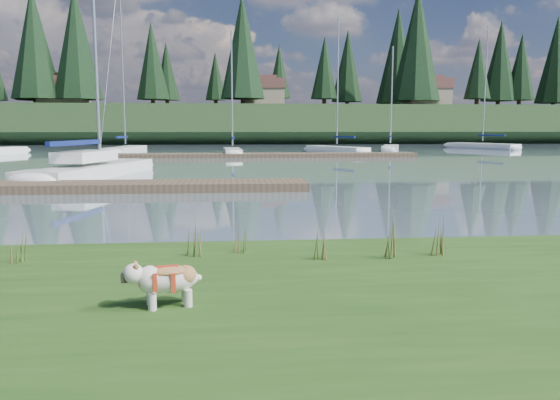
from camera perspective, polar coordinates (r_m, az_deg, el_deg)
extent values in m
plane|color=gray|center=(40.30, -7.02, 4.43)|extent=(200.00, 200.00, 0.00)
cube|color=#264816|center=(4.87, -21.84, -17.29)|extent=(60.00, 9.00, 0.35)
cube|color=#1C3117|center=(83.23, -6.07, 7.76)|extent=(200.00, 20.00, 5.00)
cylinder|color=silver|center=(5.72, -13.20, -10.30)|extent=(0.09, 0.09, 0.18)
cylinder|color=silver|center=(5.90, -13.36, -9.77)|extent=(0.09, 0.09, 0.18)
cylinder|color=silver|center=(5.76, -9.58, -10.08)|extent=(0.09, 0.09, 0.18)
cylinder|color=silver|center=(5.93, -9.84, -9.56)|extent=(0.09, 0.09, 0.18)
ellipsoid|color=silver|center=(5.77, -11.45, -8.13)|extent=(0.65, 0.42, 0.28)
ellipsoid|color=#A8703F|center=(5.75, -11.48, -7.27)|extent=(0.47, 0.37, 0.10)
ellipsoid|color=silver|center=(5.72, -15.09, -7.45)|extent=(0.25, 0.26, 0.21)
cube|color=black|center=(5.73, -15.99, -7.84)|extent=(0.08, 0.12, 0.08)
cube|color=white|center=(25.50, -19.05, 2.76)|extent=(4.07, 9.27, 0.70)
ellipsoid|color=white|center=(29.58, -15.06, 3.53)|extent=(2.48, 2.85, 0.70)
cylinder|color=silver|center=(26.73, -18.93, 19.00)|extent=(0.14, 0.14, 13.70)
cube|color=#0E1A54|center=(24.26, -20.62, 5.62)|extent=(1.13, 4.05, 0.20)
cube|color=white|center=(25.00, -19.66, 4.33)|extent=(2.15, 3.53, 0.45)
cube|color=#4C3D2C|center=(20.06, -20.55, 1.30)|extent=(16.00, 2.00, 0.30)
cube|color=#4C3D2C|center=(40.28, -4.17, 4.68)|extent=(26.00, 2.20, 0.30)
ellipsoid|color=white|center=(52.21, -25.51, 4.70)|extent=(2.14, 2.34, 0.70)
cube|color=white|center=(48.23, -15.82, 4.97)|extent=(2.44, 7.67, 0.70)
ellipsoid|color=white|center=(51.86, -14.65, 5.17)|extent=(1.84, 2.21, 0.70)
cylinder|color=silver|center=(48.41, -16.10, 12.64)|extent=(0.12, 0.12, 11.79)
cube|color=#0E1A54|center=(47.21, -16.22, 6.34)|extent=(0.49, 3.01, 0.20)
cube|color=white|center=(42.35, -4.97, 4.90)|extent=(1.48, 5.50, 0.70)
ellipsoid|color=white|center=(45.07, -5.13, 5.06)|extent=(1.25, 1.54, 0.70)
cylinder|color=silver|center=(42.40, -5.05, 11.49)|extent=(0.12, 0.12, 8.58)
cube|color=#0E1A54|center=(41.57, -4.94, 6.48)|extent=(0.30, 2.18, 0.20)
cube|color=white|center=(47.19, 5.96, 5.16)|extent=(4.62, 6.73, 0.70)
ellipsoid|color=white|center=(49.86, 3.45, 5.32)|extent=(2.20, 2.34, 0.70)
cylinder|color=silver|center=(47.31, 6.06, 12.22)|extent=(0.12, 0.12, 10.48)
cube|color=#0E1A54|center=(46.44, 6.71, 6.57)|extent=(1.47, 2.48, 0.20)
cube|color=white|center=(50.71, 11.45, 5.22)|extent=(3.02, 5.64, 0.70)
ellipsoid|color=white|center=(53.47, 11.60, 5.33)|extent=(1.64, 1.82, 0.70)
cylinder|color=silver|center=(50.76, 11.60, 10.69)|extent=(0.12, 0.12, 8.53)
cube|color=#0E1A54|center=(49.93, 11.44, 6.54)|extent=(0.92, 2.14, 0.20)
cube|color=white|center=(60.33, 20.39, 5.25)|extent=(5.11, 7.69, 0.70)
ellipsoid|color=white|center=(62.75, 17.57, 5.44)|extent=(2.47, 2.65, 0.70)
cylinder|color=silver|center=(60.45, 20.67, 11.28)|extent=(0.12, 0.12, 11.55)
cube|color=#0E1A54|center=(59.66, 21.25, 6.32)|extent=(1.59, 2.83, 0.20)
cone|color=#475B23|center=(7.94, -9.25, -3.57)|extent=(0.03, 0.03, 0.61)
cone|color=brown|center=(7.87, -8.48, -4.10)|extent=(0.03, 0.03, 0.49)
cone|color=#475B23|center=(7.96, -8.81, -3.31)|extent=(0.03, 0.03, 0.67)
cone|color=brown|center=(7.92, -8.24, -4.26)|extent=(0.03, 0.03, 0.43)
cone|color=#475B23|center=(7.86, -9.14, -3.90)|extent=(0.03, 0.03, 0.55)
cone|color=#475B23|center=(8.10, -4.70, -4.13)|extent=(0.03, 0.03, 0.38)
cone|color=brown|center=(8.04, -3.91, -4.48)|extent=(0.03, 0.03, 0.30)
cone|color=#475B23|center=(8.12, -4.28, -3.95)|extent=(0.03, 0.03, 0.41)
cone|color=brown|center=(8.08, -3.70, -4.55)|extent=(0.03, 0.03, 0.26)
cone|color=#475B23|center=(8.02, -4.55, -4.38)|extent=(0.03, 0.03, 0.34)
cone|color=#475B23|center=(7.84, 11.36, -3.58)|extent=(0.03, 0.03, 0.66)
cone|color=brown|center=(7.82, 12.26, -4.13)|extent=(0.03, 0.03, 0.53)
cone|color=#475B23|center=(7.88, 11.72, -3.29)|extent=(0.03, 0.03, 0.73)
cone|color=brown|center=(7.87, 12.38, -4.30)|extent=(0.03, 0.03, 0.46)
cone|color=#475B23|center=(7.77, 11.66, -3.93)|extent=(0.03, 0.03, 0.60)
cone|color=#475B23|center=(8.29, -26.11, -4.44)|extent=(0.03, 0.03, 0.42)
cone|color=brown|center=(8.20, -25.55, -4.84)|extent=(0.03, 0.03, 0.34)
cone|color=#475B23|center=(8.29, -25.66, -4.26)|extent=(0.03, 0.03, 0.47)
cone|color=brown|center=(8.23, -25.25, -4.93)|extent=(0.03, 0.03, 0.30)
cone|color=#475B23|center=(8.21, -26.17, -4.70)|extent=(0.03, 0.03, 0.38)
cone|color=#475B23|center=(7.61, 3.75, -4.59)|extent=(0.03, 0.03, 0.45)
cone|color=brown|center=(7.57, 4.66, -5.01)|extent=(0.03, 0.03, 0.36)
cone|color=#475B23|center=(7.65, 4.17, -4.36)|extent=(0.03, 0.03, 0.49)
cone|color=brown|center=(7.62, 4.83, -5.10)|extent=(0.03, 0.03, 0.31)
cone|color=#475B23|center=(7.54, 4.00, -4.88)|extent=(0.03, 0.03, 0.40)
cone|color=#475B23|center=(8.18, 15.74, -3.59)|extent=(0.03, 0.03, 0.57)
cone|color=brown|center=(8.17, 16.62, -4.05)|extent=(0.03, 0.03, 0.45)
cone|color=#475B23|center=(8.23, 16.06, -3.35)|extent=(0.03, 0.03, 0.62)
cone|color=brown|center=(8.22, 16.71, -4.18)|extent=(0.03, 0.03, 0.40)
cone|color=#475B23|center=(8.12, 16.06, -3.89)|extent=(0.03, 0.03, 0.51)
cube|color=#33281C|center=(8.98, -13.72, -6.22)|extent=(60.00, 0.50, 0.14)
cylinder|color=#382619|center=(82.63, -24.02, 9.52)|extent=(0.60, 0.60, 1.80)
cone|color=black|center=(83.32, -24.32, 14.77)|extent=(6.60, 6.60, 15.00)
cylinder|color=#382619|center=(83.09, -13.13, 9.95)|extent=(0.60, 0.60, 1.80)
cone|color=black|center=(83.55, -13.25, 13.96)|extent=(4.84, 4.84, 11.00)
cylinder|color=#382619|center=(76.33, -3.90, 10.36)|extent=(0.60, 0.60, 1.80)
cone|color=black|center=(77.02, -3.95, 15.72)|extent=(6.16, 6.16, 14.00)
cylinder|color=#382619|center=(81.46, 4.64, 10.18)|extent=(0.60, 0.60, 1.80)
cone|color=black|center=(81.83, 4.68, 13.64)|extent=(3.96, 3.96, 9.00)
cylinder|color=#382619|center=(82.72, 13.93, 9.94)|extent=(0.60, 0.60, 1.80)
cone|color=black|center=(83.47, 14.12, 15.50)|extent=(7.04, 7.04, 16.00)
cylinder|color=#382619|center=(90.90, 21.80, 9.39)|extent=(0.60, 0.60, 1.80)
cone|color=black|center=(91.37, 21.99, 13.34)|extent=(5.28, 5.28, 12.00)
cube|color=gray|center=(83.66, -21.62, 9.95)|extent=(6.00, 5.00, 2.80)
cube|color=brown|center=(83.79, -21.69, 11.38)|extent=(6.30, 5.30, 1.40)
cube|color=brown|center=(83.86, -21.72, 11.93)|extent=(4.20, 3.60, 0.70)
cube|color=gray|center=(81.46, -1.83, 10.55)|extent=(6.00, 5.00, 2.80)
cube|color=brown|center=(81.60, -1.84, 12.02)|extent=(6.30, 5.30, 1.40)
cube|color=brown|center=(81.66, -1.84, 12.58)|extent=(4.20, 3.60, 0.70)
cube|color=gray|center=(84.34, 15.02, 10.20)|extent=(6.00, 5.00, 2.80)
cube|color=brown|center=(84.48, 15.07, 11.62)|extent=(6.30, 5.30, 1.40)
cube|color=brown|center=(84.54, 15.09, 12.16)|extent=(4.20, 3.60, 0.70)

